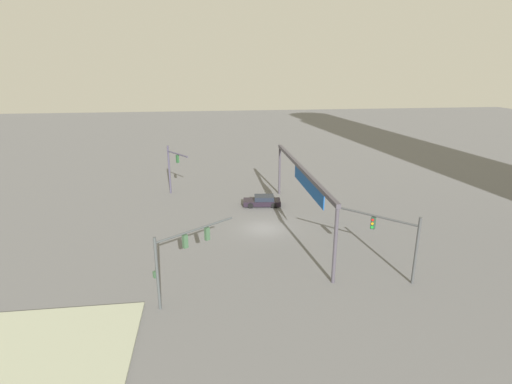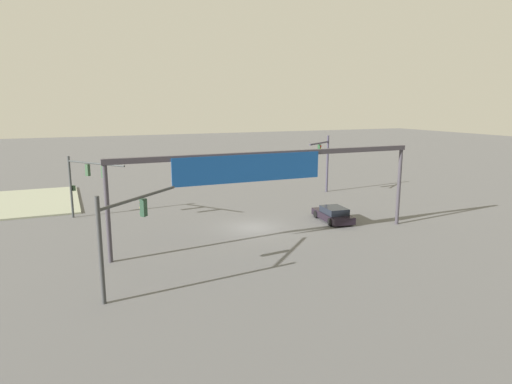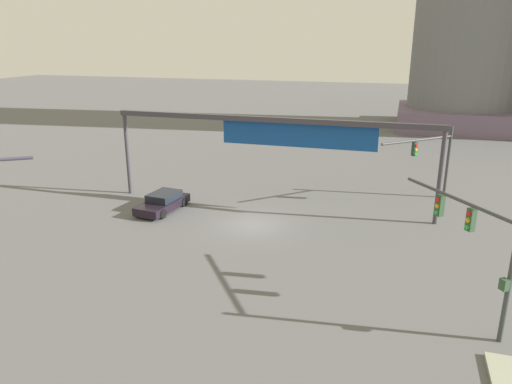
# 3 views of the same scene
# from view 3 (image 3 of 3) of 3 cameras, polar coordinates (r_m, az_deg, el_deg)

# --- Properties ---
(ground_plane) EXTENTS (219.41, 219.41, 0.00)m
(ground_plane) POSITION_cam_3_polar(r_m,az_deg,el_deg) (30.48, -0.25, -3.88)
(ground_plane) COLOR #5C5C5E
(traffic_signal_opposite_side) EXTENTS (4.73, 4.59, 5.29)m
(traffic_signal_opposite_side) POSITION_cam_3_polar(r_m,az_deg,el_deg) (36.22, 20.20, 4.35)
(traffic_signal_opposite_side) COLOR #3A3C3D
(traffic_signal_opposite_side) RESTS_ON ground
(traffic_signal_cross_street) EXTENTS (3.95, 5.54, 5.22)m
(traffic_signal_cross_street) POSITION_cam_3_polar(r_m,az_deg,el_deg) (21.17, 24.69, -4.77)
(traffic_signal_cross_street) COLOR #393E3F
(traffic_signal_cross_street) RESTS_ON ground
(overhead_sign_gantry) EXTENTS (22.30, 0.43, 6.29)m
(overhead_sign_gantry) POSITION_cam_3_polar(r_m,az_deg,el_deg) (32.22, 2.59, 7.10)
(overhead_sign_gantry) COLOR #3D3941
(overhead_sign_gantry) RESTS_ON ground
(sedan_car_approaching) EXTENTS (2.29, 4.44, 1.21)m
(sedan_car_approaching) POSITION_cam_3_polar(r_m,az_deg,el_deg) (33.43, -10.97, -1.19)
(sedan_car_approaching) COLOR black
(sedan_car_approaching) RESTS_ON ground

